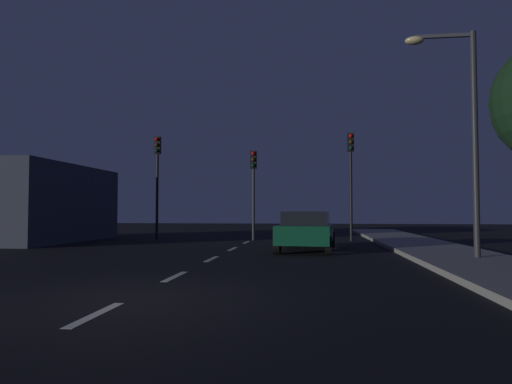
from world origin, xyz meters
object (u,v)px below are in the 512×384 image
(traffic_signal_center, at_px, (253,177))
(street_lamp_right, at_px, (463,121))
(car_stopped_ahead, at_px, (307,230))
(traffic_signal_left, at_px, (157,168))
(traffic_signal_right, at_px, (351,166))

(traffic_signal_center, bearing_deg, street_lamp_right, -51.02)
(car_stopped_ahead, relative_size, street_lamp_right, 0.66)
(traffic_signal_left, distance_m, street_lamp_right, 15.35)
(traffic_signal_right, xyz_separation_m, car_stopped_ahead, (-2.14, -5.73, -2.97))
(traffic_signal_right, xyz_separation_m, street_lamp_right, (2.45, -9.05, 0.39))
(traffic_signal_left, relative_size, street_lamp_right, 0.79)
(traffic_signal_center, bearing_deg, traffic_signal_right, 0.02)
(traffic_signal_center, bearing_deg, traffic_signal_left, 179.98)
(traffic_signal_right, distance_m, street_lamp_right, 9.39)
(street_lamp_right, bearing_deg, traffic_signal_left, 143.85)
(traffic_signal_left, distance_m, traffic_signal_center, 5.09)
(traffic_signal_center, relative_size, car_stopped_ahead, 1.02)
(traffic_signal_right, bearing_deg, car_stopped_ahead, -110.46)
(traffic_signal_center, height_order, traffic_signal_right, traffic_signal_right)
(traffic_signal_left, xyz_separation_m, street_lamp_right, (12.39, -9.05, 0.38))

